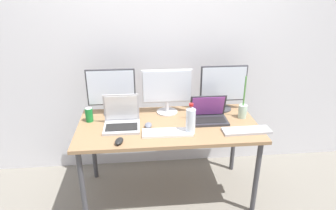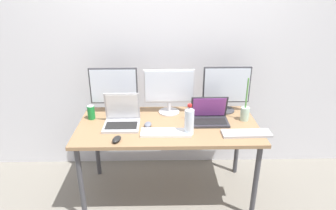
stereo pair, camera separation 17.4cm
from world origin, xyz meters
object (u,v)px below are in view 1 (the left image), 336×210
at_px(laptop_secondary, 209,115).
at_px(bamboo_vase, 243,110).
at_px(work_desk, 168,130).
at_px(water_bottle, 191,120).
at_px(mouse_by_laptop, 148,125).
at_px(soda_can_near_keyboard, 89,115).
at_px(monitor_center, 167,90).
at_px(mouse_by_keyboard, 119,141).
at_px(keyboard_main, 167,133).
at_px(keyboard_aux, 247,131).
at_px(laptop_silver, 122,120).
at_px(monitor_right, 223,86).
at_px(monitor_left, 111,90).

bearing_deg(laptop_secondary, bamboo_vase, 4.54).
distance_m(work_desk, water_bottle, 0.31).
distance_m(work_desk, mouse_by_laptop, 0.20).
xyz_separation_m(work_desk, bamboo_vase, (0.69, 0.07, 0.14)).
bearing_deg(mouse_by_laptop, soda_can_near_keyboard, 168.22).
bearing_deg(laptop_secondary, monitor_center, 149.90).
bearing_deg(laptop_secondary, mouse_by_keyboard, -156.66).
bearing_deg(mouse_by_laptop, keyboard_main, -35.61).
xyz_separation_m(mouse_by_keyboard, mouse_by_laptop, (0.23, 0.25, -0.00)).
xyz_separation_m(monitor_center, keyboard_aux, (0.62, -0.45, -0.22)).
bearing_deg(mouse_by_keyboard, soda_can_near_keyboard, 139.84).
xyz_separation_m(laptop_silver, mouse_by_keyboard, (-0.01, -0.29, -0.04)).
relative_size(laptop_silver, water_bottle, 1.15).
bearing_deg(bamboo_vase, keyboard_main, -161.03).
height_order(monitor_center, soda_can_near_keyboard, monitor_center).
bearing_deg(water_bottle, monitor_center, 109.74).
distance_m(work_desk, monitor_right, 0.68).
bearing_deg(work_desk, monitor_right, 26.23).
distance_m(work_desk, bamboo_vase, 0.70).
relative_size(keyboard_aux, soda_can_near_keyboard, 3.16).
xyz_separation_m(work_desk, monitor_center, (0.01, 0.24, 0.29)).
distance_m(monitor_left, bamboo_vase, 1.21).
relative_size(monitor_left, mouse_by_keyboard, 4.10).
xyz_separation_m(water_bottle, soda_can_near_keyboard, (-0.86, 0.30, -0.06)).
bearing_deg(soda_can_near_keyboard, bamboo_vase, -2.30).
bearing_deg(keyboard_aux, bamboo_vase, 78.19).
height_order(keyboard_main, keyboard_aux, same).
bearing_deg(mouse_by_laptop, water_bottle, -16.23).
xyz_separation_m(work_desk, water_bottle, (0.17, -0.18, 0.19)).
relative_size(work_desk, monitor_center, 3.37).
distance_m(work_desk, mouse_by_keyboard, 0.51).
height_order(mouse_by_keyboard, bamboo_vase, bamboo_vase).
height_order(work_desk, keyboard_aux, keyboard_aux).
xyz_separation_m(keyboard_aux, water_bottle, (-0.47, 0.02, 0.11)).
relative_size(keyboard_main, keyboard_aux, 1.03).
bearing_deg(monitor_center, soda_can_near_keyboard, -170.06).
xyz_separation_m(work_desk, soda_can_near_keyboard, (-0.69, 0.12, 0.13)).
bearing_deg(mouse_by_keyboard, keyboard_aux, 20.40).
bearing_deg(laptop_secondary, soda_can_near_keyboard, 175.64).
bearing_deg(monitor_left, monitor_center, -1.58).
bearing_deg(mouse_by_keyboard, work_desk, 51.31).
bearing_deg(mouse_by_laptop, laptop_secondary, 14.57).
bearing_deg(laptop_silver, work_desk, 0.49).
xyz_separation_m(work_desk, monitor_right, (0.55, 0.27, 0.30)).
bearing_deg(monitor_center, keyboard_aux, -35.90).
bearing_deg(monitor_left, mouse_by_keyboard, -81.03).
distance_m(monitor_left, monitor_center, 0.51).
distance_m(laptop_secondary, keyboard_aux, 0.37).
height_order(work_desk, monitor_right, monitor_right).
distance_m(keyboard_aux, water_bottle, 0.48).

